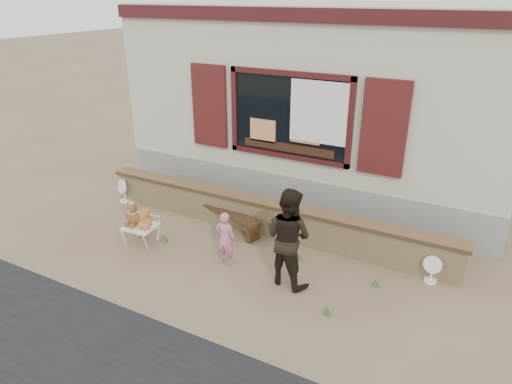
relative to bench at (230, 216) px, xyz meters
The scene contains 12 objects.
ground 1.08m from the bench, 50.13° to the right, with size 80.00×80.00×0.00m, color brown.
shopfront 4.13m from the bench, 79.73° to the left, with size 8.04×5.13×4.00m.
brick_wall 0.70m from the bench, 16.67° to the left, with size 7.10×0.36×0.67m.
bench is the anchor object (origin of this frame).
folding_chair 1.68m from the bench, 134.95° to the right, with size 0.58×0.53×0.34m.
teddy_bear_left 1.81m from the bench, 137.84° to the right, with size 0.33×0.28×0.45m, color brown, non-canonical shape.
teddy_bear_right 1.59m from the bench, 131.67° to the right, with size 0.28×0.24×0.38m, color #995C2A, non-canonical shape.
child 1.23m from the bench, 62.82° to the right, with size 0.35×0.23×0.95m, color #D07C93.
adult 2.07m from the bench, 32.63° to the right, with size 0.78×0.61×1.60m, color black.
fan_left 2.68m from the bench, behind, with size 0.34×0.23×0.53m.
fan_right 3.71m from the bench, ahead, with size 0.30×0.20×0.47m.
grass_tufts 0.76m from the bench, 113.59° to the right, with size 5.26×1.33×0.16m.
Camera 1 is at (3.42, -5.87, 4.23)m, focal length 32.00 mm.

